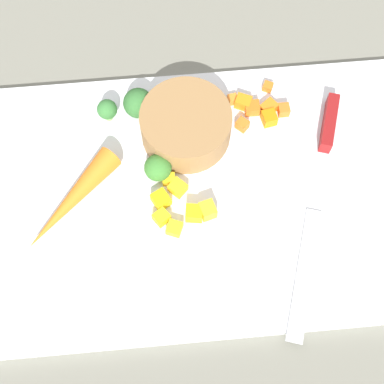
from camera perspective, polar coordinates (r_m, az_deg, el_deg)
The scene contains 23 objects.
ground_plane at distance 0.69m, azimuth -0.00°, elevation -0.69°, with size 4.00×4.00×0.00m, color slate.
cutting_board at distance 0.69m, azimuth -0.00°, elevation -0.50°, with size 0.55×0.33×0.01m, color white.
prep_bowl at distance 0.70m, azimuth -0.32°, elevation 6.56°, with size 0.11×0.11×0.04m, color olive.
chef_knife at distance 0.71m, azimuth 12.64°, elevation 2.76°, with size 0.11×0.29×0.02m.
whole_carrot at distance 0.68m, azimuth -11.71°, elevation -0.54°, with size 0.03×0.03×0.14m, color orange.
carrot_dice_0 at distance 0.73m, azimuth 5.89°, elevation 8.17°, with size 0.02×0.02×0.01m, color orange.
carrot_dice_1 at distance 0.73m, azimuth 8.94°, elevation 7.93°, with size 0.01×0.01×0.01m, color orange.
carrot_dice_2 at distance 0.75m, azimuth 7.42°, elevation 10.16°, with size 0.01×0.01×0.01m, color orange.
carrot_dice_3 at distance 0.73m, azimuth 5.03°, elevation 8.73°, with size 0.02×0.02×0.01m, color orange.
carrot_dice_4 at distance 0.72m, azimuth 4.94°, elevation 6.57°, with size 0.01×0.01×0.01m, color orange.
carrot_dice_5 at distance 0.73m, azimuth 7.54°, elevation 7.19°, with size 0.02×0.02×0.02m, color orange.
carrot_dice_6 at distance 0.73m, azimuth 7.51°, elevation 8.17°, with size 0.02×0.02×0.01m, color orange.
carrot_dice_7 at distance 0.74m, azimuth 4.00°, elevation 9.02°, with size 0.01×0.01×0.01m, color orange.
pepper_dice_0 at distance 0.68m, azimuth -2.28°, elevation 1.28°, with size 0.01×0.01×0.01m, color yellow.
pepper_dice_1 at distance 0.68m, azimuth -1.39°, elevation 0.41°, with size 0.02×0.02×0.01m, color yellow.
pepper_dice_2 at distance 0.67m, azimuth -2.99°, elevation -2.49°, with size 0.02×0.02×0.01m, color yellow.
pepper_dice_3 at distance 0.67m, azimuth 1.55°, elevation -1.79°, with size 0.02×0.02×0.02m, color yellow.
pepper_dice_4 at distance 0.67m, azimuth -3.06°, elevation -0.75°, with size 0.02×0.02×0.02m, color yellow.
pepper_dice_5 at distance 0.67m, azimuth -0.09°, elevation -2.12°, with size 0.02×0.02×0.02m, color yellow.
pepper_dice_6 at distance 0.66m, azimuth -1.73°, elevation -3.57°, with size 0.02×0.02×0.01m, color yellow.
broccoli_floret_0 at distance 0.72m, azimuth -8.29°, elevation 7.96°, with size 0.02×0.02×0.03m.
broccoli_floret_1 at distance 0.72m, azimuth -5.27°, elevation 8.62°, with size 0.04×0.04×0.04m.
broccoli_floret_2 at distance 0.68m, azimuth -3.35°, elevation 2.36°, with size 0.03×0.03×0.03m.
Camera 1 is at (-0.02, -0.25, 0.65)m, focal length 54.57 mm.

